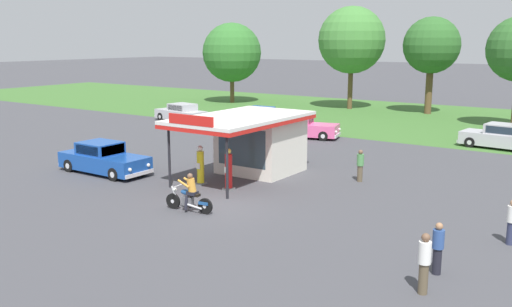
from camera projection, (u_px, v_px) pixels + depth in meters
name	position (u px, v px, depth m)	size (l,w,h in m)	color
ground_plane	(220.00, 204.00, 23.55)	(300.00, 300.00, 0.00)	#424247
grass_verge_strip	(438.00, 121.00, 47.75)	(120.00, 24.00, 0.01)	#3D6B2D
service_station_kiosk	(256.00, 138.00, 28.73)	(4.27, 7.46, 3.57)	silver
gas_pump_nearside	(200.00, 167.00, 26.61)	(0.44, 0.44, 1.89)	slate
gas_pump_offside	(229.00, 171.00, 25.67)	(0.44, 0.44, 1.94)	slate
motorcycle_with_rider	(190.00, 196.00, 22.46)	(2.19, 0.70, 1.58)	black
featured_classic_sedan	(104.00, 159.00, 29.01)	(5.26, 2.03, 1.60)	#19479E
parked_car_back_row_far_right	(301.00, 127.00, 39.54)	(5.38, 3.08, 1.53)	#E55993
parked_car_back_row_centre_right	(501.00, 137.00, 35.45)	(5.09, 2.32, 1.58)	#B7B7BC
parked_car_back_row_centre	(181.00, 113.00, 47.37)	(5.18, 2.54, 1.50)	#B7B7BC
parked_car_back_row_centre_left	(258.00, 117.00, 44.60)	(5.03, 2.18, 1.56)	#19479E
bystander_strolling_foreground	(512.00, 221.00, 18.79)	(0.34, 0.34, 1.56)	#2D3351
bystander_standing_back_lot	(438.00, 247.00, 16.40)	(0.34, 0.34, 1.58)	black
bystander_admiring_sedan	(424.00, 262.00, 15.10)	(0.34, 0.34, 1.73)	brown
bystander_leaning_by_kiosk	(360.00, 165.00, 27.18)	(0.34, 0.34, 1.57)	brown
tree_oak_right	(354.00, 42.00, 54.93)	(6.52, 6.52, 10.00)	brown
tree_oak_distant_spare	(432.00, 47.00, 51.26)	(5.14, 5.14, 8.85)	brown
tree_oak_far_right	(232.00, 53.00, 60.48)	(6.33, 6.33, 8.58)	brown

